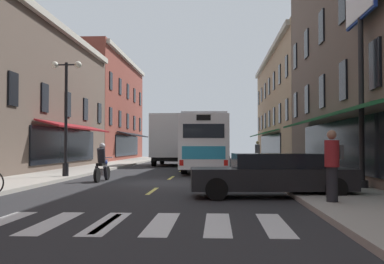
% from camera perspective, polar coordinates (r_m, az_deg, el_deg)
% --- Properties ---
extents(ground_plane, '(34.80, 80.00, 0.10)m').
position_cam_1_polar(ground_plane, '(19.31, -3.46, -6.42)').
color(ground_plane, '#28282B').
extents(lane_centre_dashes, '(0.14, 73.90, 0.01)m').
position_cam_1_polar(lane_centre_dashes, '(19.05, -3.54, -6.32)').
color(lane_centre_dashes, '#DBCC4C').
rests_on(lane_centre_dashes, ground).
extents(crosswalk_near, '(7.10, 2.80, 0.01)m').
position_cam_1_polar(crosswalk_near, '(9.50, -10.45, -10.96)').
color(crosswalk_near, silver).
rests_on(crosswalk_near, ground).
extents(sidewalk_left, '(3.00, 80.00, 0.14)m').
position_cam_1_polar(sidewalk_left, '(20.81, -19.90, -5.65)').
color(sidewalk_left, '#A39E93').
rests_on(sidewalk_left, ground).
extents(sidewalk_right, '(3.00, 80.00, 0.14)m').
position_cam_1_polar(sidewalk_right, '(19.53, 14.11, -5.97)').
color(sidewalk_right, '#A39E93').
rests_on(sidewalk_right, ground).
extents(billboard_sign, '(0.40, 3.08, 7.33)m').
position_cam_1_polar(billboard_sign, '(17.07, 20.05, 12.83)').
color(billboard_sign, black).
rests_on(billboard_sign, sidewalk_right).
extents(transit_bus, '(2.76, 12.22, 3.29)m').
position_cam_1_polar(transit_bus, '(28.91, 1.93, -1.33)').
color(transit_bus, white).
rests_on(transit_bus, ground).
extents(box_truck, '(2.68, 6.84, 3.89)m').
position_cam_1_polar(box_truck, '(36.29, -2.56, -0.99)').
color(box_truck, white).
rests_on(box_truck, ground).
extents(sedan_near, '(1.94, 4.78, 1.36)m').
position_cam_1_polar(sedan_near, '(47.83, -1.14, -2.73)').
color(sedan_near, '#144723').
rests_on(sedan_near, ground).
extents(sedan_mid, '(4.89, 2.17, 1.31)m').
position_cam_1_polar(sedan_mid, '(14.10, 9.87, -5.18)').
color(sedan_mid, black).
rests_on(sedan_mid, ground).
extents(motorcycle_rider, '(0.62, 2.07, 1.66)m').
position_cam_1_polar(motorcycle_rider, '(20.38, -11.03, -4.01)').
color(motorcycle_rider, black).
rests_on(motorcycle_rider, ground).
extents(pedestrian_near, '(0.51, 0.48, 1.79)m').
position_cam_1_polar(pedestrian_near, '(12.08, 16.92, -3.74)').
color(pedestrian_near, black).
rests_on(pedestrian_near, sidewalk_right).
extents(pedestrian_mid, '(0.36, 0.36, 1.74)m').
position_cam_1_polar(pedestrian_mid, '(33.40, 8.08, -2.55)').
color(pedestrian_mid, black).
rests_on(pedestrian_mid, sidewalk_right).
extents(street_lamp_twin, '(1.42, 0.32, 5.32)m').
position_cam_1_polar(street_lamp_twin, '(22.20, -15.27, 2.35)').
color(street_lamp_twin, black).
rests_on(street_lamp_twin, sidewalk_left).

